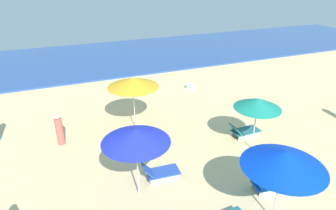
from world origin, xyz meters
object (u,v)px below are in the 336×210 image
(lounge_chair_4_0, at_px, (244,131))
(umbrella_3, at_px, (284,159))
(umbrella_0, at_px, (133,82))
(beachgoer_2, at_px, (60,130))
(lounge_chair_1_0, at_px, (160,172))
(umbrella_4, at_px, (258,103))
(lounge_chair_3_1, at_px, (269,184))
(cooler_box_0, at_px, (191,87))
(umbrella_1, at_px, (136,136))

(lounge_chair_4_0, bearing_deg, umbrella_3, 154.02)
(umbrella_0, distance_m, beachgoer_2, 3.98)
(umbrella_3, bearing_deg, beachgoer_2, 129.39)
(lounge_chair_1_0, relative_size, umbrella_4, 0.59)
(umbrella_4, xyz_separation_m, lounge_chair_4_0, (0.28, 1.01, -1.94))
(lounge_chair_1_0, height_order, lounge_chair_3_1, lounge_chair_3_1)
(beachgoer_2, distance_m, cooler_box_0, 9.33)
(umbrella_4, relative_size, lounge_chair_4_0, 1.65)
(umbrella_3, distance_m, beachgoer_2, 9.51)
(lounge_chair_1_0, distance_m, lounge_chair_3_1, 4.01)
(lounge_chair_3_1, distance_m, umbrella_4, 3.35)
(lounge_chair_4_0, bearing_deg, lounge_chair_3_1, 157.54)
(umbrella_1, relative_size, beachgoer_2, 1.74)
(beachgoer_2, bearing_deg, umbrella_3, 174.01)
(lounge_chair_4_0, relative_size, cooler_box_0, 2.69)
(lounge_chair_4_0, bearing_deg, umbrella_4, 164.05)
(umbrella_0, xyz_separation_m, umbrella_4, (4.28, -3.82, -0.22))
(cooler_box_0, bearing_deg, umbrella_4, 166.35)
(lounge_chair_4_0, relative_size, beachgoer_2, 0.98)
(umbrella_0, xyz_separation_m, lounge_chair_4_0, (4.56, -2.81, -2.16))
(umbrella_4, bearing_deg, lounge_chair_4_0, 74.80)
(umbrella_1, bearing_deg, lounge_chair_3_1, -19.79)
(umbrella_3, height_order, lounge_chair_3_1, umbrella_3)
(umbrella_1, bearing_deg, beachgoer_2, 117.31)
(umbrella_0, height_order, lounge_chair_3_1, umbrella_0)
(lounge_chair_1_0, xyz_separation_m, lounge_chair_3_1, (3.42, -2.09, -0.02))
(umbrella_1, xyz_separation_m, lounge_chair_4_0, (5.81, 1.89, -2.12))
(lounge_chair_1_0, relative_size, beachgoer_2, 0.96)
(lounge_chair_3_1, relative_size, umbrella_4, 0.66)
(umbrella_3, bearing_deg, lounge_chair_4_0, 64.77)
(umbrella_1, bearing_deg, lounge_chair_4_0, 18.02)
(umbrella_4, distance_m, cooler_box_0, 7.75)
(lounge_chair_3_1, height_order, lounge_chair_4_0, lounge_chair_4_0)
(umbrella_4, distance_m, beachgoer_2, 8.78)
(umbrella_1, distance_m, lounge_chair_4_0, 6.47)
(umbrella_1, height_order, umbrella_3, umbrella_1)
(umbrella_0, relative_size, lounge_chair_1_0, 1.84)
(beachgoer_2, bearing_deg, cooler_box_0, -111.07)
(lounge_chair_1_0, height_order, cooler_box_0, lounge_chair_1_0)
(umbrella_3, xyz_separation_m, beachgoer_2, (-5.95, 7.24, -1.62))
(umbrella_4, bearing_deg, lounge_chair_3_1, -114.23)
(umbrella_0, bearing_deg, lounge_chair_1_0, -93.38)
(lounge_chair_1_0, relative_size, lounge_chair_4_0, 0.97)
(umbrella_3, xyz_separation_m, lounge_chair_3_1, (0.80, 1.16, -2.07))
(umbrella_4, relative_size, beachgoer_2, 1.62)
(lounge_chair_1_0, distance_m, umbrella_4, 4.95)
(umbrella_0, xyz_separation_m, lounge_chair_3_1, (3.17, -6.30, -2.18))
(lounge_chair_3_1, height_order, beachgoer_2, beachgoer_2)
(lounge_chair_1_0, height_order, umbrella_4, umbrella_4)
(umbrella_1, distance_m, cooler_box_0, 10.60)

